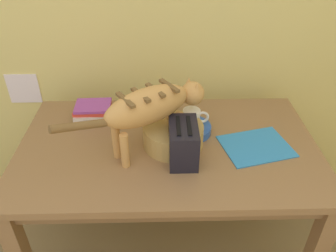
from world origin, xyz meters
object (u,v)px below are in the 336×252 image
at_px(dining_table, 168,159).
at_px(coffee_mug, 192,118).
at_px(book_stack, 93,111).
at_px(toaster, 183,143).
at_px(saucer_bowl, 191,129).
at_px(wicker_basket, 174,135).
at_px(magazine, 256,146).
at_px(cat, 152,107).

xyz_separation_m(dining_table, coffee_mug, (0.12, 0.09, 0.17)).
bearing_deg(coffee_mug, book_stack, 162.95).
relative_size(dining_table, coffee_mug, 10.98).
height_order(dining_table, toaster, toaster).
bearing_deg(book_stack, saucer_bowl, -17.17).
xyz_separation_m(dining_table, wicker_basket, (0.03, -0.00, 0.14)).
xyz_separation_m(coffee_mug, magazine, (0.29, -0.12, -0.08)).
xyz_separation_m(saucer_bowl, toaster, (-0.05, -0.19, 0.07)).
height_order(dining_table, book_stack, book_stack).
height_order(cat, wicker_basket, cat).
xyz_separation_m(dining_table, book_stack, (-0.38, 0.24, 0.13)).
height_order(saucer_bowl, coffee_mug, coffee_mug).
xyz_separation_m(cat, magazine, (0.47, -0.00, -0.22)).
bearing_deg(saucer_bowl, book_stack, 162.83).
bearing_deg(toaster, wicker_basket, 110.04).
height_order(saucer_bowl, book_stack, book_stack).
bearing_deg(wicker_basket, dining_table, 172.72).
bearing_deg(dining_table, saucer_bowl, 38.57).
relative_size(coffee_mug, wicker_basket, 0.46).
distance_m(coffee_mug, book_stack, 0.52).
height_order(magazine, book_stack, book_stack).
xyz_separation_m(cat, saucer_bowl, (0.18, 0.12, -0.20)).
distance_m(coffee_mug, magazine, 0.32).
bearing_deg(toaster, book_stack, 141.95).
bearing_deg(cat, book_stack, -163.74).
distance_m(dining_table, saucer_bowl, 0.18).
bearing_deg(magazine, dining_table, 161.26).
height_order(saucer_bowl, wicker_basket, wicker_basket).
bearing_deg(coffee_mug, cat, -147.33).
distance_m(magazine, wicker_basket, 0.38).
height_order(coffee_mug, book_stack, coffee_mug).
height_order(coffee_mug, toaster, toaster).
bearing_deg(magazine, coffee_mug, 142.81).
distance_m(cat, saucer_bowl, 0.29).
bearing_deg(book_stack, dining_table, -32.45).
relative_size(coffee_mug, toaster, 0.63).
distance_m(dining_table, toaster, 0.21).
relative_size(wicker_basket, toaster, 1.37).
height_order(saucer_bowl, toaster, toaster).
xyz_separation_m(magazine, toaster, (-0.34, -0.07, 0.08)).
bearing_deg(magazine, cat, 165.20).
bearing_deg(book_stack, magazine, -19.26).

